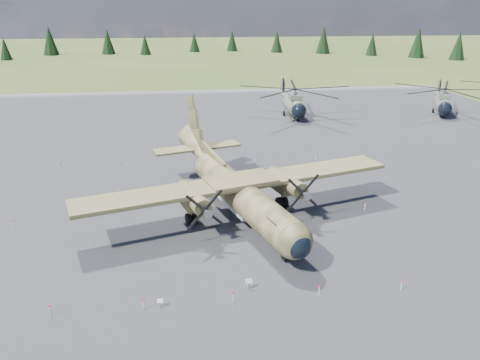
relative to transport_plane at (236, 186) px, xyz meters
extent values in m
plane|color=brown|center=(-3.83, -0.83, -2.89)|extent=(500.00, 500.00, 0.00)
cube|color=slate|center=(-3.83, 9.17, -2.89)|extent=(120.00, 120.00, 0.04)
cylinder|color=#3A3F22|center=(0.47, -1.55, -0.48)|extent=(8.23, 18.91, 2.93)
sphere|color=#3A3F22|center=(3.18, -10.59, -0.48)|extent=(3.58, 3.58, 2.88)
sphere|color=black|center=(3.34, -11.14, -0.53)|extent=(2.63, 2.63, 2.11)
cube|color=black|center=(2.70, -8.98, 0.30)|extent=(2.49, 2.21, 0.58)
cone|color=#3A3F22|center=(-3.09, 10.29, 0.62)|extent=(4.82, 7.73, 4.41)
cube|color=#9EA1A3|center=(0.17, -0.55, -1.69)|extent=(3.71, 6.59, 0.52)
cube|color=#2C341B|center=(0.32, -1.05, 0.72)|extent=(30.13, 12.15, 0.37)
cube|color=#3A3F22|center=(0.32, -1.05, 0.95)|extent=(7.11, 5.42, 0.37)
cylinder|color=#3A3F22|center=(-4.11, -2.71, 0.15)|extent=(3.07, 5.67, 1.57)
cube|color=#3A3F22|center=(-4.35, -1.91, -0.54)|extent=(2.53, 3.86, 0.84)
cone|color=gray|center=(-3.13, -5.97, 0.15)|extent=(1.03, 1.13, 0.80)
cylinder|color=black|center=(-4.35, -1.91, -2.32)|extent=(1.21, 1.37, 1.15)
cylinder|color=#3A3F22|center=(4.92, 0.00, 0.15)|extent=(3.07, 5.67, 1.57)
cube|color=#3A3F22|center=(4.68, 0.81, -0.54)|extent=(2.53, 3.86, 0.84)
cone|color=gray|center=(5.90, -3.26, 0.15)|extent=(1.03, 1.13, 0.80)
cylinder|color=black|center=(4.68, 0.81, -2.32)|extent=(1.21, 1.37, 1.15)
cube|color=#3A3F22|center=(-1.94, 6.48, 1.25)|extent=(2.56, 7.66, 1.76)
cube|color=#2C341B|center=(-3.24, 10.79, 0.67)|extent=(10.30, 5.10, 0.23)
cylinder|color=gray|center=(2.82, -9.38, -1.56)|extent=(0.18, 0.18, 0.94)
cylinder|color=black|center=(2.82, -9.38, -2.32)|extent=(0.63, 1.04, 0.98)
cylinder|color=slate|center=(14.88, 39.35, -0.86)|extent=(2.90, 7.96, 2.75)
sphere|color=black|center=(14.80, 35.40, -0.91)|extent=(2.57, 2.57, 2.53)
sphere|color=slate|center=(14.96, 43.31, -0.86)|extent=(2.57, 2.57, 2.53)
cube|color=slate|center=(14.87, 38.92, 0.90)|extent=(1.94, 3.55, 0.82)
cylinder|color=gray|center=(14.87, 38.92, 1.72)|extent=(0.40, 0.40, 1.10)
cylinder|color=slate|center=(15.04, 47.42, -0.48)|extent=(1.11, 9.39, 1.57)
cube|color=slate|center=(15.12, 51.54, 0.90)|extent=(0.27, 1.54, 2.64)
cylinder|color=black|center=(15.50, 51.53, 0.90)|extent=(0.12, 2.86, 2.85)
cylinder|color=black|center=(14.82, 36.06, -2.45)|extent=(0.32, 0.75, 0.75)
cylinder|color=black|center=(13.42, 40.70, -2.45)|extent=(0.35, 0.88, 0.88)
cylinder|color=gray|center=(13.42, 40.70, -1.88)|extent=(0.16, 0.16, 1.59)
cylinder|color=black|center=(16.39, 40.64, -2.45)|extent=(0.35, 0.88, 0.88)
cylinder|color=gray|center=(16.39, 40.64, -1.88)|extent=(0.16, 0.16, 1.59)
cylinder|color=slate|center=(42.29, 38.16, -1.01)|extent=(5.25, 7.72, 2.54)
sphere|color=black|center=(40.83, 34.81, -1.06)|extent=(3.08, 3.08, 2.34)
sphere|color=slate|center=(43.76, 41.51, -1.01)|extent=(3.08, 3.08, 2.34)
cube|color=slate|center=(42.13, 37.79, 0.61)|extent=(2.88, 3.67, 0.76)
cylinder|color=gray|center=(42.13, 37.79, 1.38)|extent=(0.48, 0.48, 1.02)
cylinder|color=slate|center=(45.28, 45.01, -0.66)|extent=(4.25, 8.29, 1.45)
cube|color=slate|center=(46.81, 48.50, 0.61)|extent=(0.77, 1.39, 2.44)
cylinder|color=black|center=(47.13, 48.36, 0.61)|extent=(1.11, 2.45, 2.64)
cylinder|color=black|center=(41.07, 35.37, -2.48)|extent=(0.54, 0.75, 0.69)
cylinder|color=black|center=(41.52, 39.83, -2.48)|extent=(0.60, 0.87, 0.81)
cylinder|color=gray|center=(41.52, 39.83, -1.95)|extent=(0.19, 0.19, 1.47)
cylinder|color=black|center=(44.04, 38.73, -2.48)|extent=(0.60, 0.87, 0.81)
cylinder|color=gray|center=(44.04, 38.73, -1.95)|extent=(0.19, 0.19, 1.47)
cube|color=gray|center=(-6.75, -14.21, -2.64)|extent=(0.08, 0.08, 0.51)
cube|color=silver|center=(-6.75, -14.25, -2.39)|extent=(0.43, 0.22, 0.28)
cube|color=gray|center=(-0.54, -12.78, -2.57)|extent=(0.11, 0.11, 0.63)
cube|color=silver|center=(-0.54, -12.83, -2.27)|extent=(0.55, 0.35, 0.36)
cylinder|color=silver|center=(-13.83, -14.33, -2.49)|extent=(0.07, 0.07, 0.80)
cylinder|color=red|center=(-13.83, -14.33, -2.09)|extent=(0.12, 0.12, 0.10)
cylinder|color=silver|center=(-7.83, -14.33, -2.49)|extent=(0.07, 0.07, 0.80)
cylinder|color=red|center=(-7.83, -14.33, -2.09)|extent=(0.12, 0.12, 0.10)
cylinder|color=silver|center=(-1.83, -14.33, -2.49)|extent=(0.07, 0.07, 0.80)
cylinder|color=red|center=(-1.83, -14.33, -2.09)|extent=(0.12, 0.12, 0.10)
cylinder|color=silver|center=(4.17, -14.33, -2.49)|extent=(0.07, 0.07, 0.80)
cylinder|color=red|center=(4.17, -14.33, -2.09)|extent=(0.12, 0.12, 0.10)
cylinder|color=silver|center=(10.17, -14.33, -2.49)|extent=(0.07, 0.07, 0.80)
cylinder|color=red|center=(10.17, -14.33, -2.09)|extent=(0.12, 0.12, 0.10)
cylinder|color=silver|center=(-19.83, 15.17, -2.49)|extent=(0.07, 0.07, 0.80)
cylinder|color=red|center=(-19.83, 15.17, -2.09)|extent=(0.12, 0.12, 0.10)
cylinder|color=silver|center=(-11.83, 15.17, -2.49)|extent=(0.07, 0.07, 0.80)
cylinder|color=red|center=(-11.83, 15.17, -2.09)|extent=(0.12, 0.12, 0.10)
cylinder|color=silver|center=(-3.83, 15.17, -2.49)|extent=(0.07, 0.07, 0.80)
cylinder|color=red|center=(-3.83, 15.17, -2.09)|extent=(0.12, 0.12, 0.10)
cylinder|color=silver|center=(4.17, 15.17, -2.49)|extent=(0.07, 0.07, 0.80)
cylinder|color=red|center=(4.17, 15.17, -2.09)|extent=(0.12, 0.12, 0.10)
cylinder|color=silver|center=(12.17, 15.17, -2.49)|extent=(0.07, 0.07, 0.80)
cylinder|color=red|center=(12.17, 15.17, -2.09)|extent=(0.12, 0.12, 0.10)
cylinder|color=silver|center=(-20.33, -0.83, -2.49)|extent=(0.07, 0.07, 0.80)
cylinder|color=red|center=(-20.33, -0.83, -2.09)|extent=(0.12, 0.12, 0.10)
cylinder|color=silver|center=(12.67, -0.83, -2.49)|extent=(0.07, 0.07, 0.80)
cylinder|color=red|center=(12.67, -0.83, -2.09)|extent=(0.12, 0.12, 0.10)
cone|color=black|center=(93.78, 120.90, 2.01)|extent=(5.49, 5.49, 9.80)
cone|color=black|center=(83.12, 130.26, 2.59)|extent=(6.13, 6.13, 10.95)
cone|color=black|center=(69.16, 139.32, 1.38)|extent=(4.79, 4.79, 8.54)
cone|color=black|center=(52.62, 149.39, 2.45)|extent=(5.98, 5.98, 10.68)
cone|color=black|center=(34.86, 155.92, 1.47)|extent=(4.88, 4.88, 8.71)
cone|color=black|center=(17.17, 164.53, 1.32)|extent=(4.71, 4.71, 8.42)
cone|color=black|center=(1.08, 162.35, 0.96)|extent=(4.32, 4.32, 7.71)
cone|color=black|center=(-18.56, 153.16, 0.95)|extent=(4.30, 4.30, 7.68)
cone|color=black|center=(-33.42, 157.31, 1.93)|extent=(5.41, 5.41, 9.65)
cone|color=black|center=(-55.32, 156.42, 2.59)|extent=(6.14, 6.14, 10.96)
cone|color=black|center=(-67.21, 140.98, 0.92)|extent=(4.27, 4.27, 7.63)
camera|label=1|loc=(-4.65, -41.04, 16.24)|focal=35.00mm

